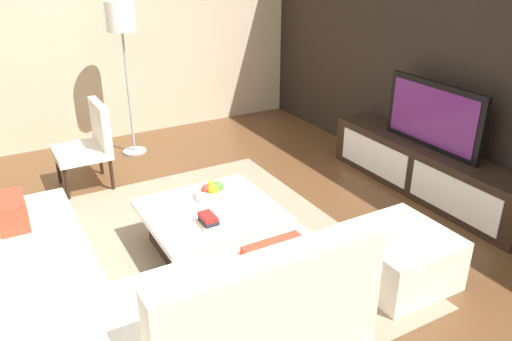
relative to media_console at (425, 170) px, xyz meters
name	(u,v)px	position (x,y,z in m)	size (l,w,h in m)	color
ground_plane	(207,259)	(0.00, -2.40, -0.25)	(14.00, 14.00, 0.00)	brown
feature_wall_back	(466,51)	(0.00, 0.30, 1.15)	(6.40, 0.12, 2.80)	black
side_wall_left	(108,26)	(-3.20, -2.20, 1.15)	(0.12, 5.20, 2.80)	beige
area_rug	(202,252)	(-0.10, -2.40, -0.24)	(3.05, 2.55, 0.01)	gray
media_console	(425,170)	(0.00, 0.00, 0.00)	(2.31, 0.43, 0.50)	black
television	(433,116)	(0.00, 0.00, 0.57)	(1.13, 0.06, 0.64)	black
sectional_couch	(106,300)	(0.50, -3.30, 0.04)	(2.35, 2.27, 0.84)	silver
coffee_table	(212,229)	(-0.10, -2.30, -0.05)	(0.97, 1.03, 0.38)	black
accent_chair_near	(90,141)	(-1.84, -2.84, 0.24)	(0.53, 0.52, 0.87)	black
floor_lamp	(121,26)	(-2.49, -2.22, 1.24)	(0.32, 0.32, 1.75)	#A5A5AA
ottoman	(399,257)	(0.95, -1.26, -0.05)	(0.70, 0.70, 0.40)	silver
fruit_bowl	(213,192)	(-0.28, -2.19, 0.18)	(0.28, 0.28, 0.14)	silver
book_stack	(208,220)	(0.11, -2.42, 0.17)	(0.17, 0.13, 0.09)	#CCB78C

